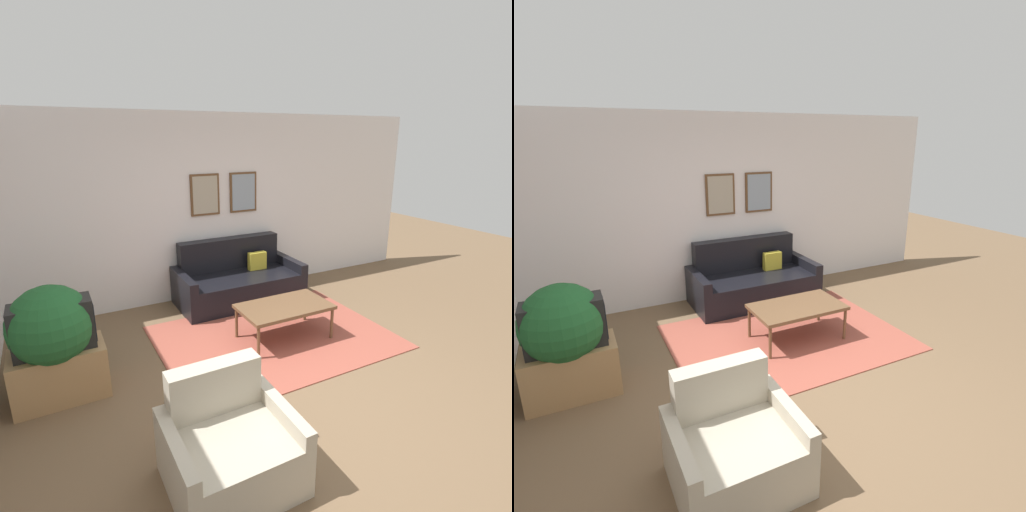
{
  "view_description": "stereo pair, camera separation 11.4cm",
  "coord_description": "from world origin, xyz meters",
  "views": [
    {
      "loc": [
        -1.89,
        -2.59,
        2.38
      ],
      "look_at": [
        0.49,
        1.85,
        0.85
      ],
      "focal_mm": 28.0,
      "sensor_mm": 36.0,
      "label": 1
    },
    {
      "loc": [
        -1.79,
        -2.64,
        2.38
      ],
      "look_at": [
        0.49,
        1.85,
        0.85
      ],
      "focal_mm": 28.0,
      "sensor_mm": 36.0,
      "label": 2
    }
  ],
  "objects": [
    {
      "name": "ground_plane",
      "position": [
        0.0,
        0.0,
        0.0
      ],
      "size": [
        16.0,
        16.0,
        0.0
      ],
      "primitive_type": "plane",
      "color": "brown"
    },
    {
      "name": "potted_plant_by_window",
      "position": [
        -1.95,
        1.62,
        0.48
      ],
      "size": [
        0.51,
        0.51,
        0.78
      ],
      "color": "beige",
      "rests_on": "ground_plane"
    },
    {
      "name": "coffee_table",
      "position": [
        0.48,
        1.11,
        0.4
      ],
      "size": [
        1.09,
        0.64,
        0.44
      ],
      "color": "brown",
      "rests_on": "ground_plane"
    },
    {
      "name": "potted_plant_tall",
      "position": [
        -1.98,
        1.15,
        0.72
      ],
      "size": [
        0.74,
        0.74,
        1.11
      ],
      "color": "slate",
      "rests_on": "ground_plane"
    },
    {
      "name": "tv",
      "position": [
        -1.96,
        1.13,
        0.73
      ],
      "size": [
        0.69,
        0.28,
        0.46
      ],
      "color": "black",
      "rests_on": "tv_stand"
    },
    {
      "name": "potted_plant_small",
      "position": [
        -2.04,
        1.28,
        0.38
      ],
      "size": [
        0.37,
        0.37,
        0.62
      ],
      "color": "slate",
      "rests_on": "ground_plane"
    },
    {
      "name": "tv_stand",
      "position": [
        -1.97,
        1.13,
        0.25
      ],
      "size": [
        0.82,
        0.44,
        0.5
      ],
      "color": "#A87F51",
      "rests_on": "ground_plane"
    },
    {
      "name": "armchair",
      "position": [
        -0.97,
        -0.48,
        0.27
      ],
      "size": [
        0.89,
        0.76,
        0.79
      ],
      "rotation": [
        0.0,
        0.0,
        -0.13
      ],
      "color": "#B2A893",
      "rests_on": "ground_plane"
    },
    {
      "name": "area_rug",
      "position": [
        0.39,
        1.18,
        0.01
      ],
      "size": [
        2.73,
        2.03,
        0.01
      ],
      "color": "#9E4C3D",
      "rests_on": "ground_plane"
    },
    {
      "name": "couch",
      "position": [
        0.51,
        2.46,
        0.3
      ],
      "size": [
        1.82,
        0.9,
        0.89
      ],
      "color": "black",
      "rests_on": "ground_plane"
    },
    {
      "name": "wall_back",
      "position": [
        0.01,
        2.92,
        1.35
      ],
      "size": [
        8.0,
        0.09,
        2.7
      ],
      "color": "silver",
      "rests_on": "ground_plane"
    }
  ]
}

